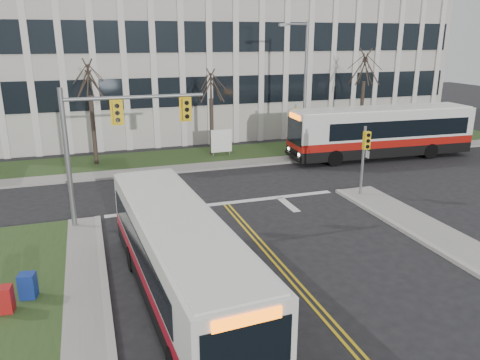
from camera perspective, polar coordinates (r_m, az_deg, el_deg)
name	(u,v)px	position (r m, az deg, el deg)	size (l,w,h in m)	color
ground	(291,278)	(17.02, 6.23, -11.80)	(120.00, 120.00, 0.00)	black
sidewalk_cross	(266,161)	(31.92, 3.20, 2.28)	(44.00, 1.60, 0.14)	#9E9B93
building_lawn	(252,152)	(34.46, 1.50, 3.39)	(44.00, 5.00, 0.12)	#2C491F
office_building	(209,62)	(45.02, -3.77, 14.21)	(40.00, 16.00, 12.00)	beige
mast_arm_signal	(106,132)	(21.05, -16.00, 5.63)	(6.11, 0.38, 6.20)	slate
signal_pole_near	(365,151)	(25.15, 14.95, 3.40)	(0.34, 0.39, 3.80)	slate
signal_pole_far	(296,124)	(32.43, 6.79, 6.82)	(0.34, 0.39, 3.80)	slate
streetlight	(303,82)	(33.14, 7.69, 11.71)	(2.15, 0.25, 9.20)	slate
directory_sign	(221,141)	(33.00, -2.29, 4.75)	(1.50, 0.12, 2.00)	slate
tree_left	(89,81)	(31.62, -17.93, 11.39)	(1.80, 1.80, 7.70)	#42352B
tree_mid	(211,87)	(32.95, -3.56, 11.25)	(1.80, 1.80, 6.82)	#42352B
tree_right	(365,68)	(37.58, 14.95, 13.01)	(1.80, 1.80, 8.25)	#42352B
bus_main	(179,260)	(15.03, -7.41, -9.68)	(2.37, 10.95, 2.92)	silver
bus_cross	(381,133)	(34.32, 16.78, 5.47)	(2.81, 12.98, 3.46)	silver
newspaper_box_blue	(28,287)	(16.87, -24.43, -11.82)	(0.50, 0.45, 0.95)	navy
newspaper_box_red	(4,301)	(16.38, -26.79, -13.04)	(0.50, 0.45, 0.95)	#AC1616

